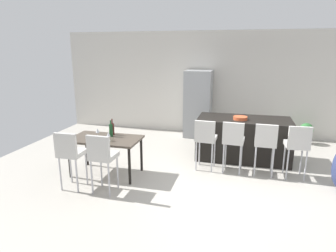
{
  "coord_description": "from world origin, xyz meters",
  "views": [
    {
      "loc": [
        0.27,
        -5.37,
        2.39
      ],
      "look_at": [
        -1.19,
        0.32,
        0.85
      ],
      "focal_mm": 31.24,
      "sensor_mm": 36.0,
      "label": 1
    }
  ],
  "objects": [
    {
      "name": "dining_chair_near",
      "position": [
        -2.54,
        -1.21,
        0.7
      ],
      "size": [
        0.4,
        0.4,
        1.05
      ],
      "color": "beige",
      "rests_on": "ground_plane"
    },
    {
      "name": "bar_chair_far",
      "position": [
        1.32,
        0.23,
        0.7
      ],
      "size": [
        0.43,
        0.43,
        1.05
      ],
      "color": "beige",
      "rests_on": "ground_plane"
    },
    {
      "name": "wine_glass_left",
      "position": [
        -2.1,
        -0.61,
        0.86
      ],
      "size": [
        0.07,
        0.07,
        0.17
      ],
      "color": "silver",
      "rests_on": "dining_table"
    },
    {
      "name": "bar_chair_left",
      "position": [
        -0.39,
        0.23,
        0.7
      ],
      "size": [
        0.42,
        0.42,
        1.05
      ],
      "color": "beige",
      "rests_on": "ground_plane"
    },
    {
      "name": "fruit_bowl",
      "position": [
        0.26,
        0.97,
        0.96
      ],
      "size": [
        0.3,
        0.3,
        0.07
      ],
      "primitive_type": "cylinder",
      "color": "#C6512D",
      "rests_on": "kitchen_island"
    },
    {
      "name": "wine_glass_middle",
      "position": [
        -2.42,
        -0.42,
        0.86
      ],
      "size": [
        0.07,
        0.07,
        0.17
      ],
      "color": "silver",
      "rests_on": "dining_table"
    },
    {
      "name": "potted_plant",
      "position": [
        1.94,
        2.61,
        0.31
      ],
      "size": [
        0.34,
        0.34,
        0.55
      ],
      "color": "beige",
      "rests_on": "ground_plane"
    },
    {
      "name": "dining_chair_far",
      "position": [
        -1.94,
        -1.21,
        0.7
      ],
      "size": [
        0.41,
        0.41,
        1.05
      ],
      "color": "beige",
      "rests_on": "ground_plane"
    },
    {
      "name": "wine_bottle_near",
      "position": [
        -2.17,
        -0.33,
        0.87
      ],
      "size": [
        0.07,
        0.07,
        0.32
      ],
      "color": "#194723",
      "rests_on": "dining_table"
    },
    {
      "name": "dining_table",
      "position": [
        -2.24,
        -0.46,
        0.67
      ],
      "size": [
        1.34,
        0.76,
        0.74
      ],
      "color": "#4C4238",
      "rests_on": "ground_plane"
    },
    {
      "name": "kitchen_island",
      "position": [
        0.35,
        1.09,
        0.46
      ],
      "size": [
        2.01,
        0.96,
        0.92
      ],
      "primitive_type": "cube",
      "color": "black",
      "rests_on": "ground_plane"
    },
    {
      "name": "refrigerator",
      "position": [
        -0.91,
        2.62,
        0.92
      ],
      "size": [
        0.72,
        0.68,
        1.84
      ],
      "primitive_type": "cube",
      "color": "#939699",
      "rests_on": "ground_plane"
    },
    {
      "name": "ground_plane",
      "position": [
        0.0,
        0.0,
        0.0
      ],
      "size": [
        10.0,
        10.0,
        0.0
      ],
      "primitive_type": "plane",
      "color": "#ADA89E"
    },
    {
      "name": "bar_chair_middle",
      "position": [
        0.15,
        0.23,
        0.7
      ],
      "size": [
        0.43,
        0.43,
        1.05
      ],
      "color": "beige",
      "rests_on": "ground_plane"
    },
    {
      "name": "wine_bottle_inner",
      "position": [
        -2.2,
        -0.2,
        0.86
      ],
      "size": [
        0.08,
        0.08,
        0.32
      ],
      "color": "#471E19",
      "rests_on": "dining_table"
    },
    {
      "name": "bar_chair_right",
      "position": [
        0.75,
        0.23,
        0.7
      ],
      "size": [
        0.42,
        0.42,
        1.05
      ],
      "color": "beige",
      "rests_on": "ground_plane"
    },
    {
      "name": "back_wall",
      "position": [
        0.0,
        3.06,
        1.45
      ],
      "size": [
        10.0,
        0.12,
        2.9
      ],
      "primitive_type": "cube",
      "color": "beige",
      "rests_on": "ground_plane"
    }
  ]
}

